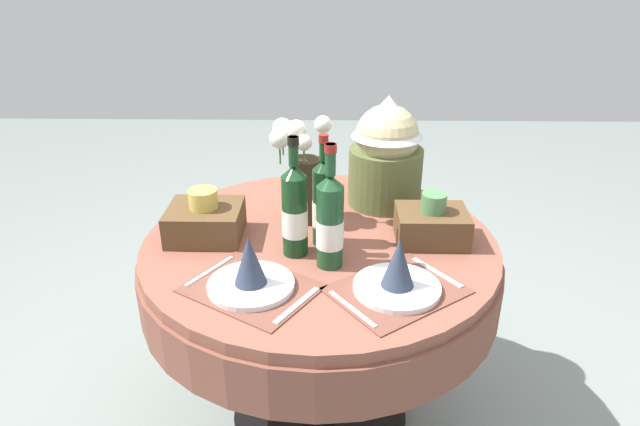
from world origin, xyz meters
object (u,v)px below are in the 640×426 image
(wine_bottle_rear, at_px, (330,221))
(gift_tub_back_right, at_px, (386,148))
(wine_bottle_left, at_px, (295,211))
(place_setting_left, at_px, (250,274))
(wine_bottle_centre, at_px, (323,203))
(dining_table, at_px, (320,276))
(woven_basket_side_left, at_px, (205,220))
(woven_basket_side_right, at_px, (432,225))
(place_setting_right, at_px, (398,276))
(flower_vase, at_px, (302,172))

(wine_bottle_rear, distance_m, gift_tub_back_right, 0.50)
(wine_bottle_left, relative_size, gift_tub_back_right, 0.93)
(place_setting_left, height_order, wine_bottle_centre, wine_bottle_centre)
(dining_table, xyz_separation_m, woven_basket_side_left, (-0.37, 0.01, 0.20))
(woven_basket_side_left, relative_size, woven_basket_side_right, 1.05)
(gift_tub_back_right, distance_m, woven_basket_side_right, 0.36)
(dining_table, height_order, wine_bottle_left, wine_bottle_left)
(place_setting_left, height_order, place_setting_right, same)
(flower_vase, bearing_deg, woven_basket_side_right, -19.35)
(gift_tub_back_right, xyz_separation_m, woven_basket_side_left, (-0.60, -0.28, -0.15))
(flower_vase, bearing_deg, gift_tub_back_right, 27.10)
(place_setting_left, relative_size, gift_tub_back_right, 1.07)
(wine_bottle_centre, xyz_separation_m, woven_basket_side_left, (-0.38, 0.04, -0.08))
(dining_table, relative_size, wine_bottle_rear, 3.10)
(wine_bottle_rear, bearing_deg, woven_basket_side_left, 156.93)
(dining_table, distance_m, wine_bottle_rear, 0.32)
(woven_basket_side_right, bearing_deg, wine_bottle_left, -168.76)
(dining_table, height_order, wine_bottle_centre, wine_bottle_centre)
(wine_bottle_left, bearing_deg, place_setting_left, -118.71)
(woven_basket_side_right, bearing_deg, place_setting_right, -115.48)
(wine_bottle_left, bearing_deg, woven_basket_side_left, 160.91)
(wine_bottle_left, xyz_separation_m, wine_bottle_centre, (0.08, 0.07, -0.00))
(flower_vase, distance_m, woven_basket_side_left, 0.35)
(place_setting_left, height_order, woven_basket_side_left, woven_basket_side_left)
(dining_table, relative_size, place_setting_left, 2.72)
(dining_table, bearing_deg, wine_bottle_rear, -78.56)
(wine_bottle_centre, distance_m, gift_tub_back_right, 0.39)
(flower_vase, bearing_deg, woven_basket_side_left, -157.19)
(wine_bottle_centre, height_order, woven_basket_side_left, wine_bottle_centre)
(flower_vase, bearing_deg, place_setting_right, -57.60)
(place_setting_left, bearing_deg, gift_tub_back_right, 54.64)
(place_setting_left, xyz_separation_m, wine_bottle_centre, (0.20, 0.27, 0.09))
(dining_table, bearing_deg, gift_tub_back_right, 51.76)
(dining_table, bearing_deg, place_setting_right, -53.86)
(place_setting_left, relative_size, woven_basket_side_left, 1.82)
(wine_bottle_rear, bearing_deg, wine_bottle_centre, 98.67)
(woven_basket_side_left, bearing_deg, flower_vase, 22.81)
(flower_vase, bearing_deg, wine_bottle_rear, -72.62)
(flower_vase, bearing_deg, wine_bottle_left, -92.76)
(wine_bottle_left, height_order, gift_tub_back_right, gift_tub_back_right)
(gift_tub_back_right, bearing_deg, flower_vase, -152.90)
(wine_bottle_rear, relative_size, woven_basket_side_left, 1.60)
(place_setting_right, xyz_separation_m, wine_bottle_rear, (-0.18, 0.14, 0.10))
(place_setting_left, bearing_deg, woven_basket_side_left, 121.34)
(place_setting_left, distance_m, gift_tub_back_right, 0.73)
(dining_table, height_order, place_setting_right, place_setting_right)
(flower_vase, distance_m, gift_tub_back_right, 0.33)
(dining_table, distance_m, wine_bottle_centre, 0.28)
(place_setting_right, bearing_deg, wine_bottle_centre, 126.90)
(wine_bottle_rear, bearing_deg, wine_bottle_left, 146.95)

